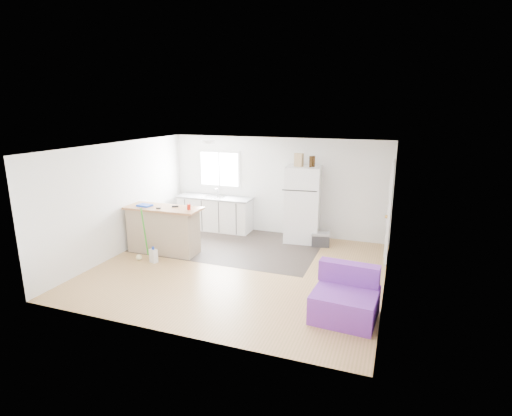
{
  "coord_description": "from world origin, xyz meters",
  "views": [
    {
      "loc": [
        2.85,
        -6.82,
        3.12
      ],
      "look_at": [
        0.11,
        0.7,
        1.08
      ],
      "focal_mm": 28.0,
      "sensor_mm": 36.0,
      "label": 1
    }
  ],
  "objects_px": {
    "cooler": "(321,239)",
    "cleaner_jug": "(154,256)",
    "cardboard_box": "(299,160)",
    "bottle_right": "(314,161)",
    "peninsula": "(164,229)",
    "purple_seat": "(345,299)",
    "mop": "(141,249)",
    "kitchen_cabinets": "(215,213)",
    "refrigerator": "(303,204)",
    "bottle_left": "(311,162)",
    "red_cup": "(189,207)",
    "blue_tray": "(145,205)"
  },
  "relations": [
    {
      "from": "cooler",
      "to": "cleaner_jug",
      "type": "xyz_separation_m",
      "value": [
        -3.03,
        -2.17,
        -0.02
      ]
    },
    {
      "from": "cardboard_box",
      "to": "bottle_right",
      "type": "height_order",
      "value": "cardboard_box"
    },
    {
      "from": "peninsula",
      "to": "purple_seat",
      "type": "height_order",
      "value": "peninsula"
    },
    {
      "from": "peninsula",
      "to": "mop",
      "type": "height_order",
      "value": "mop"
    },
    {
      "from": "peninsula",
      "to": "bottle_right",
      "type": "distance_m",
      "value": 3.67
    },
    {
      "from": "peninsula",
      "to": "cooler",
      "type": "distance_m",
      "value": 3.54
    },
    {
      "from": "kitchen_cabinets",
      "to": "bottle_right",
      "type": "distance_m",
      "value": 2.95
    },
    {
      "from": "peninsula",
      "to": "cardboard_box",
      "type": "distance_m",
      "value": 3.4
    },
    {
      "from": "cleaner_jug",
      "to": "kitchen_cabinets",
      "type": "bearing_deg",
      "value": 103.47
    },
    {
      "from": "kitchen_cabinets",
      "to": "purple_seat",
      "type": "distance_m",
      "value": 5.08
    },
    {
      "from": "refrigerator",
      "to": "purple_seat",
      "type": "height_order",
      "value": "refrigerator"
    },
    {
      "from": "peninsula",
      "to": "purple_seat",
      "type": "xyz_separation_m",
      "value": [
        4.13,
        -1.46,
        -0.24
      ]
    },
    {
      "from": "bottle_left",
      "to": "cleaner_jug",
      "type": "bearing_deg",
      "value": -139.41
    },
    {
      "from": "refrigerator",
      "to": "red_cup",
      "type": "height_order",
      "value": "refrigerator"
    },
    {
      "from": "kitchen_cabinets",
      "to": "cooler",
      "type": "relative_size",
      "value": 4.21
    },
    {
      "from": "cooler",
      "to": "cardboard_box",
      "type": "height_order",
      "value": "cardboard_box"
    },
    {
      "from": "cleaner_jug",
      "to": "peninsula",
      "type": "bearing_deg",
      "value": 119.8
    },
    {
      "from": "cooler",
      "to": "cardboard_box",
      "type": "relative_size",
      "value": 1.55
    },
    {
      "from": "red_cup",
      "to": "blue_tray",
      "type": "relative_size",
      "value": 0.4
    },
    {
      "from": "mop",
      "to": "cardboard_box",
      "type": "distance_m",
      "value": 3.98
    },
    {
      "from": "mop",
      "to": "kitchen_cabinets",
      "type": "bearing_deg",
      "value": 57.43
    },
    {
      "from": "purple_seat",
      "to": "cleaner_jug",
      "type": "relative_size",
      "value": 2.94
    },
    {
      "from": "red_cup",
      "to": "cardboard_box",
      "type": "bearing_deg",
      "value": 42.45
    },
    {
      "from": "refrigerator",
      "to": "bottle_right",
      "type": "xyz_separation_m",
      "value": [
        0.22,
        -0.02,
        1.02
      ]
    },
    {
      "from": "cooler",
      "to": "blue_tray",
      "type": "relative_size",
      "value": 1.55
    },
    {
      "from": "cleaner_jug",
      "to": "mop",
      "type": "distance_m",
      "value": 0.34
    },
    {
      "from": "cardboard_box",
      "to": "refrigerator",
      "type": "bearing_deg",
      "value": 36.45
    },
    {
      "from": "purple_seat",
      "to": "bottle_right",
      "type": "xyz_separation_m",
      "value": [
        -1.25,
        3.25,
        1.64
      ]
    },
    {
      "from": "mop",
      "to": "peninsula",
      "type": "bearing_deg",
      "value": 49.83
    },
    {
      "from": "cooler",
      "to": "bottle_left",
      "type": "relative_size",
      "value": 1.86
    },
    {
      "from": "cleaner_jug",
      "to": "mop",
      "type": "bearing_deg",
      "value": -168.38
    },
    {
      "from": "refrigerator",
      "to": "red_cup",
      "type": "distance_m",
      "value": 2.71
    },
    {
      "from": "purple_seat",
      "to": "red_cup",
      "type": "height_order",
      "value": "red_cup"
    },
    {
      "from": "cooler",
      "to": "bottle_left",
      "type": "height_order",
      "value": "bottle_left"
    },
    {
      "from": "mop",
      "to": "blue_tray",
      "type": "height_order",
      "value": "mop"
    },
    {
      "from": "refrigerator",
      "to": "peninsula",
      "type": "bearing_deg",
      "value": -151.76
    },
    {
      "from": "purple_seat",
      "to": "mop",
      "type": "bearing_deg",
      "value": 172.38
    },
    {
      "from": "red_cup",
      "to": "bottle_left",
      "type": "xyz_separation_m",
      "value": [
        2.18,
        1.72,
        0.83
      ]
    },
    {
      "from": "mop",
      "to": "cardboard_box",
      "type": "height_order",
      "value": "cardboard_box"
    },
    {
      "from": "cooler",
      "to": "cleaner_jug",
      "type": "bearing_deg",
      "value": -155.77
    },
    {
      "from": "kitchen_cabinets",
      "to": "purple_seat",
      "type": "height_order",
      "value": "kitchen_cabinets"
    },
    {
      "from": "cooler",
      "to": "peninsula",
      "type": "bearing_deg",
      "value": -164.96
    },
    {
      "from": "peninsula",
      "to": "refrigerator",
      "type": "height_order",
      "value": "refrigerator"
    },
    {
      "from": "peninsula",
      "to": "red_cup",
      "type": "relative_size",
      "value": 13.95
    },
    {
      "from": "bottle_right",
      "to": "red_cup",
      "type": "bearing_deg",
      "value": -141.19
    },
    {
      "from": "purple_seat",
      "to": "blue_tray",
      "type": "xyz_separation_m",
      "value": [
        -4.53,
        1.4,
        0.76
      ]
    },
    {
      "from": "cardboard_box",
      "to": "bottle_right",
      "type": "relative_size",
      "value": 1.2
    },
    {
      "from": "bottle_left",
      "to": "purple_seat",
      "type": "bearing_deg",
      "value": -67.86
    },
    {
      "from": "peninsula",
      "to": "blue_tray",
      "type": "xyz_separation_m",
      "value": [
        -0.4,
        -0.06,
        0.52
      ]
    },
    {
      "from": "refrigerator",
      "to": "cooler",
      "type": "height_order",
      "value": "refrigerator"
    }
  ]
}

